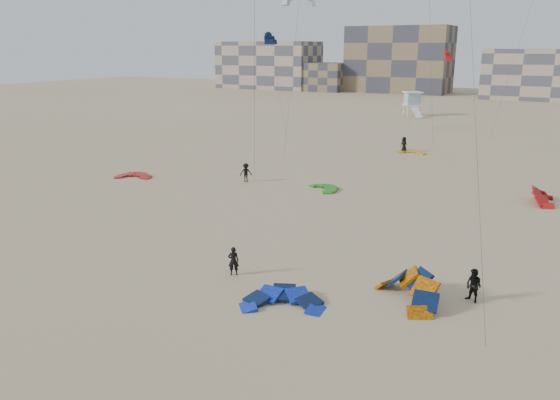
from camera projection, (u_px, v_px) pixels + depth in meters
The scene contains 18 objects.
ground at pixel (195, 294), 28.74m from camera, with size 320.00×320.00×0.00m, color tan.
kite_ground_blue at pixel (283, 305), 27.51m from camera, with size 4.01×4.09×1.13m, color #1436C8, non-canonical shape.
kite_ground_orange at pixel (407, 301), 28.04m from camera, with size 4.20×3.50×2.45m, color orange, non-canonical shape.
kite_ground_red at pixel (134, 177), 54.44m from camera, with size 3.33×3.52×0.54m, color #B2151F, non-canonical shape.
kite_ground_green at pixel (324, 189), 49.82m from camera, with size 3.05×3.22×0.52m, color #1A8A15, non-canonical shape.
kite_ground_red_far at pixel (543, 203), 45.40m from camera, with size 3.66×3.11×2.18m, color #B2151F, non-canonical shape.
kite_ground_yellow at pixel (412, 153), 66.82m from camera, with size 3.10×3.26×0.42m, color gold, non-canonical shape.
kitesurfer_main at pixel (233, 261), 30.99m from camera, with size 0.62×0.40×1.69m, color black.
kitesurfer_b at pixel (474, 286), 27.69m from camera, with size 0.86×0.67×1.77m, color black.
kitesurfer_c at pixel (246, 173), 52.41m from camera, with size 1.17×0.67×1.81m, color black.
kitesurfer_e at pixel (404, 144), 67.32m from camera, with size 0.91×0.59×1.86m, color black.
kite_fly_navy at pixel (270, 40), 76.59m from camera, with size 7.40×7.35×13.72m.
kite_fly_red at pixel (448, 56), 81.40m from camera, with size 5.51×9.41×11.52m.
lifeguard_tower_far at pixel (412, 104), 102.08m from camera, with size 4.37×6.69×4.45m.
condo_west_a at pixel (269, 65), 168.93m from camera, with size 30.00×15.00×14.00m, color tan.
condo_west_b at pixel (399, 60), 153.27m from camera, with size 28.00×14.00×18.00m, color #776347.
condo_mid at pixel (555, 75), 132.22m from camera, with size 32.00×16.00×12.00m, color tan.
condo_fill_left at pixel (325, 77), 158.81m from camera, with size 12.00×10.00×8.00m, color #776347.
Camera 1 is at (16.59, -20.90, 12.60)m, focal length 35.00 mm.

